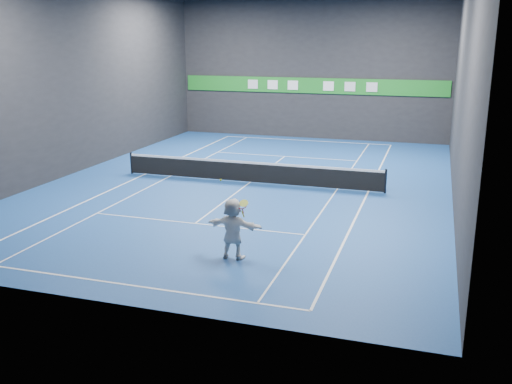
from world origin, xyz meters
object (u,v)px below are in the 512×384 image
(tennis_ball, at_px, (221,180))
(tennis_net, at_px, (250,171))
(player, at_px, (233,229))
(tennis_racket, at_px, (242,206))

(tennis_ball, distance_m, tennis_net, 9.56)
(tennis_ball, bearing_deg, player, -1.47)
(tennis_racket, bearing_deg, tennis_net, 106.83)
(tennis_net, bearing_deg, tennis_racket, -73.17)
(player, distance_m, tennis_ball, 1.53)
(player, distance_m, tennis_racket, 0.77)
(tennis_ball, relative_size, tennis_racket, 0.11)
(player, bearing_deg, tennis_racket, -167.66)
(tennis_net, height_order, tennis_racket, tennis_racket)
(tennis_racket, bearing_deg, tennis_ball, -176.70)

